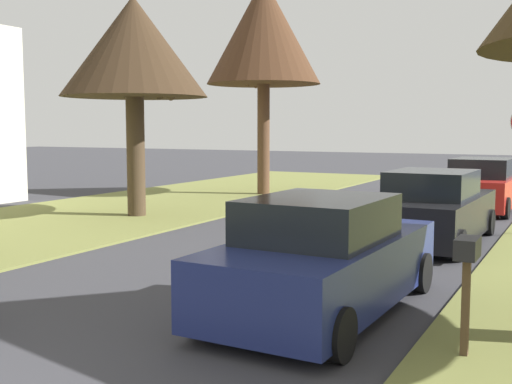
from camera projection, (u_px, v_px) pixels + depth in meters
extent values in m
cylinder|color=#453524|center=(136.00, 157.00, 17.49)|extent=(0.50, 0.50, 3.26)
cone|color=#372819|center=(134.00, 47.00, 17.19)|extent=(3.99, 3.99, 2.71)
cylinder|color=#453524|center=(150.00, 68.00, 17.06)|extent=(0.35, 1.23, 1.66)
cylinder|color=#453524|center=(157.00, 74.00, 16.97)|extent=(0.35, 1.63, 1.36)
cylinder|color=brown|center=(263.00, 139.00, 23.20)|extent=(0.45, 0.45, 4.00)
cone|color=#452C1B|center=(264.00, 31.00, 22.81)|extent=(4.12, 4.12, 3.79)
cylinder|color=brown|center=(274.00, 71.00, 23.67)|extent=(1.79, 0.25, 1.26)
cylinder|color=brown|center=(261.00, 73.00, 23.50)|extent=(1.11, 0.92, 1.08)
cylinder|color=brown|center=(271.00, 62.00, 23.32)|extent=(1.19, 0.35, 1.74)
cube|color=navy|center=(325.00, 268.00, 8.51)|extent=(1.95, 4.45, 0.85)
cube|color=black|center=(319.00, 218.00, 8.25)|extent=(1.66, 2.07, 0.56)
cylinder|color=black|center=(315.00, 261.00, 10.40)|extent=(0.22, 0.61, 0.60)
cylinder|color=black|center=(421.00, 272.00, 9.55)|extent=(0.22, 0.61, 0.60)
cylinder|color=black|center=(202.00, 311.00, 7.53)|extent=(0.22, 0.61, 0.60)
cylinder|color=black|center=(339.00, 334.00, 6.69)|extent=(0.22, 0.61, 0.60)
cube|color=black|center=(434.00, 216.00, 13.61)|extent=(1.95, 4.45, 0.85)
cube|color=black|center=(432.00, 184.00, 13.35)|extent=(1.66, 2.07, 0.56)
cylinder|color=black|center=(414.00, 217.00, 15.50)|extent=(0.22, 0.61, 0.60)
cylinder|color=black|center=(489.00, 222.00, 14.65)|extent=(0.22, 0.61, 0.60)
cylinder|color=black|center=(369.00, 237.00, 12.63)|extent=(0.22, 0.61, 0.60)
cylinder|color=black|center=(459.00, 245.00, 11.79)|extent=(0.22, 0.61, 0.60)
cube|color=red|center=(483.00, 191.00, 19.04)|extent=(1.95, 4.45, 0.85)
cube|color=black|center=(483.00, 168.00, 18.78)|extent=(1.66, 2.07, 0.56)
cylinder|color=black|center=(464.00, 194.00, 20.93)|extent=(0.22, 0.61, 0.60)
cylinder|color=black|center=(441.00, 204.00, 18.06)|extent=(0.22, 0.61, 0.60)
cylinder|color=black|center=(505.00, 208.00, 17.22)|extent=(0.22, 0.61, 0.60)
cube|color=brown|center=(465.00, 307.00, 6.73)|extent=(0.08, 0.08, 1.05)
cube|color=black|center=(467.00, 248.00, 6.67)|extent=(0.22, 0.44, 0.22)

